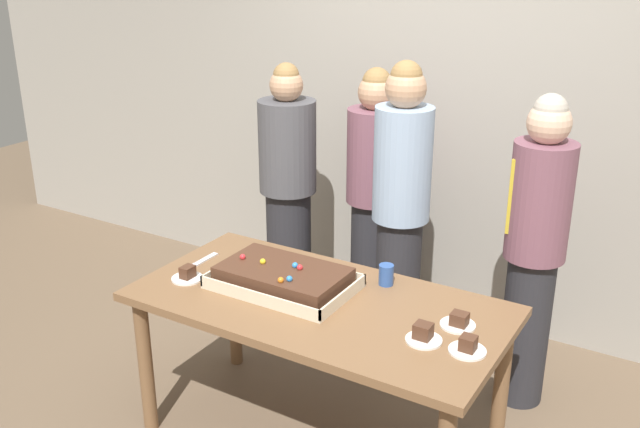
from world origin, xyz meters
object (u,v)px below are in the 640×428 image
party_table (319,318)px  plated_slice_near_right (187,275)px  person_serving_front (288,195)px  person_far_right_suit (374,198)px  cake_server_utensil (204,260)px  plated_slice_near_left (459,322)px  person_green_shirt_behind (400,214)px  person_striped_tie_right (535,248)px  drink_cup_nearest (386,275)px  sheet_cake (283,278)px  plated_slice_far_right (423,335)px  plated_slice_far_left (468,347)px

party_table → plated_slice_near_right: size_ratio=11.30×
person_serving_front → person_far_right_suit: size_ratio=1.01×
party_table → cake_server_utensil: 0.73m
plated_slice_near_left → person_far_right_suit: bearing=131.7°
person_green_shirt_behind → person_far_right_suit: bearing=-119.7°
plated_slice_near_left → plated_slice_near_right: plated_slice_near_right is taller
party_table → person_striped_tie_right: person_striped_tie_right is taller
drink_cup_nearest → person_serving_front: person_serving_front is taller
sheet_cake → person_far_right_suit: person_far_right_suit is taller
plated_slice_far_right → person_serving_front: size_ratio=0.09×
plated_slice_far_left → cake_server_utensil: bearing=174.8°
plated_slice_near_left → plated_slice_near_right: size_ratio=1.00×
person_striped_tie_right → plated_slice_near_right: bearing=-5.7°
sheet_cake → person_serving_front: 1.08m
party_table → person_serving_front: 1.23m
plated_slice_near_left → plated_slice_far_left: size_ratio=1.00×
person_serving_front → drink_cup_nearest: bearing=24.5°
sheet_cake → drink_cup_nearest: size_ratio=6.51×
plated_slice_near_left → drink_cup_nearest: bearing=155.4°
sheet_cake → person_green_shirt_behind: person_green_shirt_behind is taller
drink_cup_nearest → person_green_shirt_behind: person_green_shirt_behind is taller
plated_slice_near_right → person_serving_front: size_ratio=0.09×
plated_slice_far_right → person_striped_tie_right: size_ratio=0.09×
plated_slice_far_right → plated_slice_far_left: bearing=2.9°
cake_server_utensil → person_striped_tie_right: person_striped_tie_right is taller
person_striped_tie_right → person_green_shirt_behind: bearing=-38.1°
person_striped_tie_right → person_far_right_suit: 1.08m
sheet_cake → person_striped_tie_right: bearing=41.7°
plated_slice_near_right → plated_slice_near_left: bearing=10.8°
party_table → plated_slice_far_right: (0.54, -0.08, 0.12)m
plated_slice_near_right → person_green_shirt_behind: 1.17m
drink_cup_nearest → cake_server_utensil: drink_cup_nearest is taller
person_green_shirt_behind → drink_cup_nearest: bearing=34.4°
sheet_cake → plated_slice_far_left: size_ratio=4.34×
sheet_cake → plated_slice_far_right: size_ratio=4.34×
plated_slice_far_left → plated_slice_far_right: (-0.18, -0.01, 0.00)m
drink_cup_nearest → person_far_right_suit: person_far_right_suit is taller
plated_slice_near_left → person_far_right_suit: size_ratio=0.09×
plated_slice_near_left → drink_cup_nearest: drink_cup_nearest is taller
drink_cup_nearest → person_striped_tie_right: (0.54, 0.56, 0.05)m
party_table → plated_slice_near_left: bearing=9.0°
party_table → plated_slice_far_left: plated_slice_far_left is taller
plated_slice_near_left → person_far_right_suit: (-0.94, 1.05, 0.06)m
drink_cup_nearest → cake_server_utensil: bearing=-165.3°
person_serving_front → person_striped_tie_right: person_serving_front is taller
plated_slice_near_left → person_far_right_suit: 1.41m
person_green_shirt_behind → person_far_right_suit: (-0.33, 0.34, -0.07)m
sheet_cake → person_striped_tie_right: size_ratio=0.40×
cake_server_utensil → person_green_shirt_behind: size_ratio=0.12×
plated_slice_far_right → person_green_shirt_behind: person_green_shirt_behind is taller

